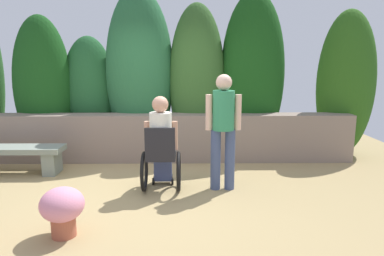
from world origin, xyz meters
TOP-DOWN VIEW (x-y plane):
  - ground_plane at (0.00, 0.00)m, footprint 10.17×10.17m
  - stone_retaining_wall at (0.00, 1.65)m, footprint 7.28×0.43m
  - hedge_backdrop at (0.18, 2.16)m, footprint 8.02×1.03m
  - stone_bench at (-2.08, 0.90)m, footprint 1.52×0.44m
  - person_in_wheelchair at (0.32, 0.13)m, footprint 0.53×0.66m
  - person_standing_companion at (1.18, 0.16)m, footprint 0.49×0.30m
  - flower_pot_terracotta_by_wall at (-0.60, -1.20)m, footprint 0.45×0.45m

SIDE VIEW (x-z plane):
  - ground_plane at x=0.00m, z-range 0.00..0.00m
  - stone_bench at x=-2.08m, z-range 0.07..0.52m
  - flower_pot_terracotta_by_wall at x=-0.60m, z-range 0.04..0.57m
  - stone_retaining_wall at x=0.00m, z-range 0.00..0.85m
  - person_in_wheelchair at x=0.32m, z-range -0.04..1.29m
  - person_standing_companion at x=1.18m, z-range 0.12..1.74m
  - hedge_backdrop at x=0.18m, z-range -0.13..3.00m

